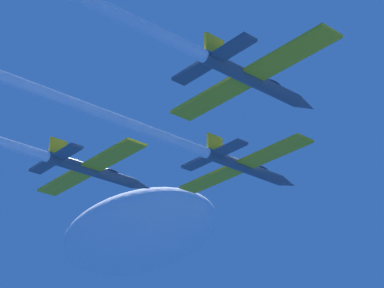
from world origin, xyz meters
TOP-DOWN VIEW (x-y plane):
  - jet_lead at (-0.43, -10.16)m, footprint 18.09×42.28m
  - jet_right_wing at (12.44, -23.94)m, footprint 18.09×46.98m
  - cloud_puffy at (-48.31, 19.74)m, footprint 37.10×20.41m

SIDE VIEW (x-z plane):
  - jet_lead at x=-0.43m, z-range -1.69..1.30m
  - jet_right_wing at x=12.44m, z-range -1.26..1.74m
  - cloud_puffy at x=-48.31m, z-range 2.15..15.14m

